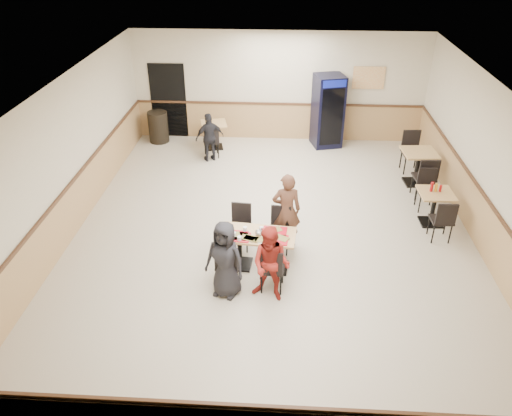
# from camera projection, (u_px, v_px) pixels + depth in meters

# --- Properties ---
(ground) EXTENTS (10.00, 10.00, 0.00)m
(ground) POSITION_uv_depth(u_px,v_px,m) (272.00, 233.00, 10.13)
(ground) COLOR beige
(ground) RESTS_ON ground
(room_shell) EXTENTS (10.00, 10.00, 10.00)m
(room_shell) POSITION_uv_depth(u_px,v_px,m) (350.00, 157.00, 11.93)
(room_shell) COLOR silver
(room_shell) RESTS_ON ground
(main_table) EXTENTS (1.38, 0.78, 0.71)m
(main_table) POSITION_uv_depth(u_px,v_px,m) (258.00, 245.00, 8.92)
(main_table) COLOR black
(main_table) RESTS_ON ground
(main_chairs) EXTENTS (1.31, 1.65, 0.90)m
(main_chairs) POSITION_uv_depth(u_px,v_px,m) (255.00, 246.00, 8.93)
(main_chairs) COLOR black
(main_chairs) RESTS_ON ground
(diner_woman_left) EXTENTS (0.79, 0.64, 1.39)m
(diner_woman_left) POSITION_uv_depth(u_px,v_px,m) (225.00, 260.00, 8.17)
(diner_woman_left) COLOR black
(diner_woman_left) RESTS_ON ground
(diner_woman_right) EXTENTS (0.79, 0.70, 1.36)m
(diner_woman_right) POSITION_uv_depth(u_px,v_px,m) (271.00, 264.00, 8.08)
(diner_woman_right) COLOR maroon
(diner_woman_right) RESTS_ON ground
(diner_man_opposite) EXTENTS (0.59, 0.42, 1.52)m
(diner_man_opposite) POSITION_uv_depth(u_px,v_px,m) (286.00, 210.00, 9.41)
(diner_man_opposite) COLOR #543324
(diner_man_opposite) RESTS_ON ground
(lone_diner) EXTENTS (0.81, 0.61, 1.28)m
(lone_diner) POSITION_uv_depth(u_px,v_px,m) (210.00, 137.00, 12.80)
(lone_diner) COLOR black
(lone_diner) RESTS_ON ground
(tabletop_clutter) EXTENTS (1.18, 0.61, 0.12)m
(tabletop_clutter) POSITION_uv_depth(u_px,v_px,m) (254.00, 235.00, 8.73)
(tabletop_clutter) COLOR red
(tabletop_clutter) RESTS_ON main_table
(side_table_near) EXTENTS (0.70, 0.70, 0.73)m
(side_table_near) POSITION_uv_depth(u_px,v_px,m) (434.00, 203.00, 10.20)
(side_table_near) COLOR black
(side_table_near) RESTS_ON ground
(side_table_near_chair_south) EXTENTS (0.44, 0.44, 0.92)m
(side_table_near_chair_south) POSITION_uv_depth(u_px,v_px,m) (442.00, 219.00, 9.71)
(side_table_near_chair_south) COLOR black
(side_table_near_chair_south) RESTS_ON ground
(side_table_near_chair_north) EXTENTS (0.44, 0.44, 0.92)m
(side_table_near_chair_north) POSITION_uv_depth(u_px,v_px,m) (427.00, 190.00, 10.71)
(side_table_near_chair_north) COLOR black
(side_table_near_chair_north) RESTS_ON ground
(side_table_far) EXTENTS (0.82, 0.82, 0.82)m
(side_table_far) POSITION_uv_depth(u_px,v_px,m) (418.00, 163.00, 11.72)
(side_table_far) COLOR black
(side_table_far) RESTS_ON ground
(side_table_far_chair_south) EXTENTS (0.52, 0.52, 1.04)m
(side_table_far_chair_south) POSITION_uv_depth(u_px,v_px,m) (424.00, 176.00, 11.17)
(side_table_far_chair_south) COLOR black
(side_table_far_chair_south) RESTS_ON ground
(side_table_far_chair_north) EXTENTS (0.52, 0.52, 1.04)m
(side_table_far_chair_north) POSITION_uv_depth(u_px,v_px,m) (412.00, 152.00, 12.30)
(side_table_far_chair_north) COLOR black
(side_table_far_chair_north) RESTS_ON ground
(condiment_caddy) EXTENTS (0.23, 0.06, 0.20)m
(condiment_caddy) POSITION_uv_depth(u_px,v_px,m) (435.00, 187.00, 10.08)
(condiment_caddy) COLOR #9D0B0F
(condiment_caddy) RESTS_ON side_table_near
(back_table) EXTENTS (0.80, 0.80, 0.72)m
(back_table) POSITION_uv_depth(u_px,v_px,m) (214.00, 131.00, 13.59)
(back_table) COLOR black
(back_table) RESTS_ON ground
(back_table_chair_lone) EXTENTS (0.50, 0.50, 0.91)m
(back_table_chair_lone) POSITION_uv_depth(u_px,v_px,m) (211.00, 140.00, 13.10)
(back_table_chair_lone) COLOR black
(back_table_chair_lone) RESTS_ON ground
(pepsi_cooler) EXTENTS (0.90, 0.90, 1.96)m
(pepsi_cooler) POSITION_uv_depth(u_px,v_px,m) (328.00, 111.00, 13.51)
(pepsi_cooler) COLOR black
(pepsi_cooler) RESTS_ON ground
(trash_bin) EXTENTS (0.55, 0.55, 0.87)m
(trash_bin) POSITION_uv_depth(u_px,v_px,m) (158.00, 127.00, 13.99)
(trash_bin) COLOR black
(trash_bin) RESTS_ON ground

